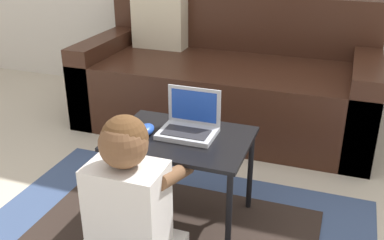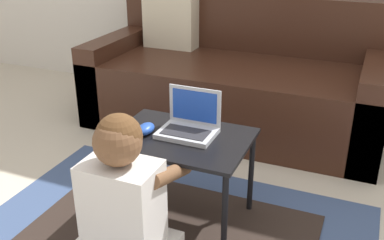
# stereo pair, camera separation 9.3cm
# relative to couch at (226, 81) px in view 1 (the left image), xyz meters

# --- Properties ---
(couch) EXTENTS (1.81, 0.87, 0.79)m
(couch) POSITION_rel_couch_xyz_m (0.00, 0.00, 0.00)
(couch) COLOR #381E14
(couch) RESTS_ON ground_plane
(laptop_desk) EXTENTS (0.57, 0.41, 0.41)m
(laptop_desk) POSITION_rel_couch_xyz_m (0.12, -1.12, 0.08)
(laptop_desk) COLOR black
(laptop_desk) RESTS_ON ground_plane
(laptop) EXTENTS (0.23, 0.17, 0.18)m
(laptop) POSITION_rel_couch_xyz_m (0.14, -1.08, 0.17)
(laptop) COLOR #B7BCC6
(laptop) RESTS_ON laptop_desk
(computer_mouse) EXTENTS (0.06, 0.10, 0.04)m
(computer_mouse) POSITION_rel_couch_xyz_m (-0.03, -1.15, 0.15)
(computer_mouse) COLOR #234CB2
(computer_mouse) RESTS_ON laptop_desk
(person_seated) EXTENTS (0.35, 0.42, 0.66)m
(person_seated) POSITION_rel_couch_xyz_m (0.07, -1.51, 0.00)
(person_seated) COLOR silver
(person_seated) RESTS_ON ground_plane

